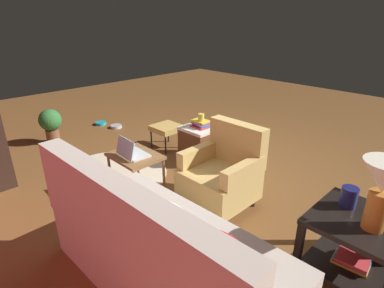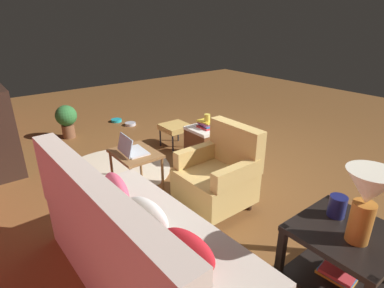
% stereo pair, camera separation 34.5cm
% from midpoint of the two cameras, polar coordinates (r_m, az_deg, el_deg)
% --- Properties ---
extents(ground, '(12.00, 12.00, 0.00)m').
position_cam_midpoint_polar(ground, '(4.07, 5.89, -4.96)').
color(ground, brown).
extents(couch, '(1.93, 0.91, 1.00)m').
position_cam_midpoint_polar(couch, '(2.34, -5.17, -18.88)').
color(couch, beige).
rests_on(couch, ground).
extents(armchair, '(0.68, 0.68, 0.87)m').
position_cam_midpoint_polar(armchair, '(3.20, 8.13, -5.83)').
color(armchair, tan).
rests_on(armchair, ground).
extents(side_table, '(0.64, 0.64, 0.55)m').
position_cam_midpoint_polar(side_table, '(2.56, 29.84, -17.23)').
color(side_table, black).
rests_on(side_table, ground).
extents(table_lamp, '(0.30, 0.30, 0.50)m').
position_cam_midpoint_polar(table_lamp, '(2.22, 33.78, -8.05)').
color(table_lamp, '#B26B26').
rests_on(table_lamp, side_table).
extents(small_vase, '(0.12, 0.12, 0.16)m').
position_cam_midpoint_polar(small_vase, '(2.53, 29.03, -10.18)').
color(small_vase, navy).
rests_on(small_vase, side_table).
extents(book_stack_shelf, '(0.27, 0.22, 0.07)m').
position_cam_midpoint_polar(book_stack_shelf, '(2.66, 29.15, -20.27)').
color(book_stack_shelf, orange).
rests_on(book_stack_shelf, side_table).
extents(laptop_desk, '(0.56, 0.44, 0.48)m').
position_cam_midpoint_polar(laptop_desk, '(3.46, -7.68, -2.47)').
color(laptop_desk, olive).
rests_on(laptop_desk, ground).
extents(laptop, '(0.33, 0.27, 0.21)m').
position_cam_midpoint_polar(laptop, '(3.40, -8.39, -1.01)').
color(laptop, silver).
rests_on(laptop, laptop_desk).
extents(wicker_hamper, '(0.45, 0.45, 0.48)m').
position_cam_midpoint_polar(wicker_hamper, '(4.28, 4.91, 0.04)').
color(wicker_hamper, brown).
rests_on(wicker_hamper, ground).
extents(book_stack_hamper, '(0.24, 0.22, 0.09)m').
position_cam_midpoint_polar(book_stack_hamper, '(4.18, 5.11, 3.67)').
color(book_stack_hamper, red).
rests_on(book_stack_hamper, wicker_hamper).
extents(yellow_mug, '(0.08, 0.08, 0.10)m').
position_cam_midpoint_polar(yellow_mug, '(4.12, 5.24, 4.83)').
color(yellow_mug, '#E5D14C').
rests_on(yellow_mug, book_stack_hamper).
extents(tv_remote, '(0.08, 0.17, 0.02)m').
position_cam_midpoint_polar(tv_remote, '(4.31, 4.91, 3.78)').
color(tv_remote, '#262628').
rests_on(tv_remote, wicker_hamper).
extents(ottoman, '(0.40, 0.40, 0.36)m').
position_cam_midpoint_polar(ottoman, '(4.66, -1.00, 2.99)').
color(ottoman, tan).
rests_on(ottoman, ground).
extents(circular_rug, '(1.42, 1.42, 0.01)m').
position_cam_midpoint_polar(circular_rug, '(4.14, -11.59, -4.79)').
color(circular_rug, beige).
rests_on(circular_rug, ground).
extents(pet_bowl_steel, '(0.20, 0.20, 0.05)m').
position_cam_midpoint_polar(pet_bowl_steel, '(5.80, -9.73, 3.66)').
color(pet_bowl_steel, silver).
rests_on(pet_bowl_steel, ground).
extents(pet_bowl_teal, '(0.20, 0.20, 0.05)m').
position_cam_midpoint_polar(pet_bowl_teal, '(6.05, -12.31, 4.28)').
color(pet_bowl_teal, teal).
rests_on(pet_bowl_teal, ground).
extents(potted_plant, '(0.34, 0.34, 0.55)m').
position_cam_midpoint_polar(potted_plant, '(5.38, -20.61, 4.43)').
color(potted_plant, brown).
rests_on(potted_plant, ground).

